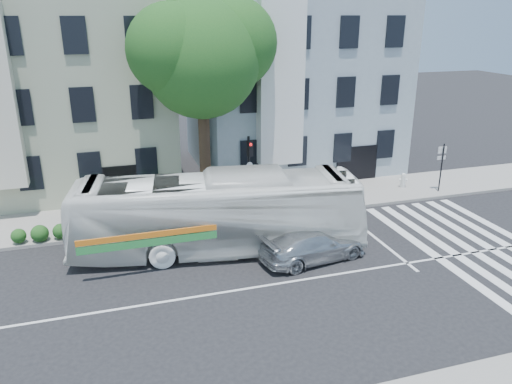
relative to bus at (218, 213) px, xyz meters
name	(u,v)px	position (x,y,z in m)	size (l,w,h in m)	color
ground	(254,288)	(0.51, -3.43, -1.69)	(120.00, 120.00, 0.00)	black
sidewalk_far	(209,209)	(0.51, 4.57, -1.61)	(80.00, 4.00, 0.15)	gray
building_left	(58,90)	(-6.49, 11.57, 3.81)	(12.00, 10.00, 11.00)	#9FA48A
building_right	(290,80)	(7.51, 11.57, 3.81)	(12.00, 10.00, 11.00)	#8B9BA5
street_tree	(202,52)	(0.57, 5.31, 6.14)	(7.30, 5.90, 11.10)	#2D2116
bus	(218,213)	(0.00, 0.00, 0.00)	(12.13, 2.84, 3.38)	white
sedan	(313,245)	(3.47, -1.97, -1.04)	(4.49, 1.83, 1.30)	silver
hedge	(120,224)	(-3.95, 2.87, -1.19)	(8.50, 0.84, 0.70)	#24581C
traffic_signal	(249,164)	(2.51, 3.96, 0.81)	(0.38, 0.52, 3.87)	black
fire_hydrant	(403,180)	(11.84, 4.51, -1.11)	(0.48, 0.32, 0.84)	silver
far_sign_pole	(442,161)	(13.39, 3.36, 0.17)	(0.49, 0.18, 2.72)	black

